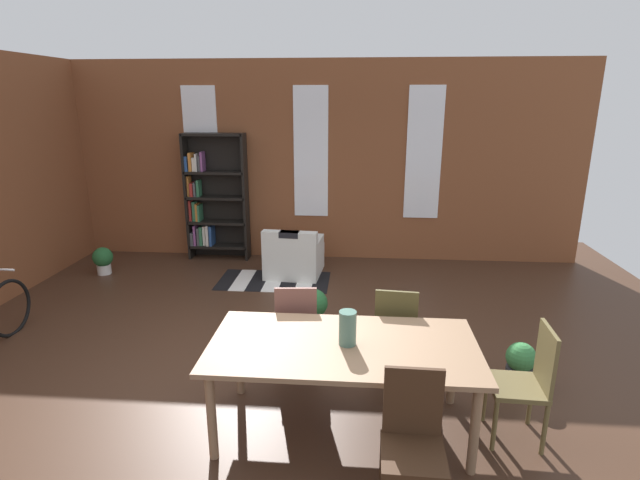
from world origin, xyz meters
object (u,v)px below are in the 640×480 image
object	(u,v)px
dining_chair_head_right	(528,380)
potted_plant_by_shelf	(313,307)
dining_table	(343,352)
dining_chair_near_right	(413,439)
vase_on_table	(348,328)
dining_chair_far_right	(395,330)
potted_plant_window	(520,364)
dining_chair_far_left	(297,327)
armchair_white	(294,257)
bookshelf_tall	(212,199)
potted_plant_corner	(103,259)

from	to	relation	value
dining_chair_head_right	potted_plant_by_shelf	bearing A→B (deg)	135.37
dining_table	dining_chair_near_right	world-z (taller)	dining_chair_near_right
dining_table	potted_plant_by_shelf	xyz separation A→B (m)	(-0.40, 1.79, -0.43)
vase_on_table	potted_plant_by_shelf	size ratio (longest dim) A/B	0.58
dining_chair_head_right	dining_chair_far_right	bearing A→B (deg)	141.78
dining_chair_far_right	potted_plant_window	bearing A→B (deg)	-0.70
potted_plant_window	dining_chair_head_right	bearing A→B (deg)	-105.40
dining_chair_near_right	potted_plant_by_shelf	bearing A→B (deg)	108.97
dining_table	dining_chair_far_right	distance (m)	0.89
potted_plant_by_shelf	potted_plant_window	size ratio (longest dim) A/B	1.07
dining_chair_near_right	dining_chair_far_left	world-z (taller)	same
dining_chair_head_right	armchair_white	xyz separation A→B (m)	(-2.28, 3.53, -0.23)
dining_chair_far_left	dining_table	bearing A→B (deg)	-58.28
dining_table	bookshelf_tall	bearing A→B (deg)	118.40
dining_chair_far_right	potted_plant_window	distance (m)	1.19
bookshelf_tall	potted_plant_by_shelf	size ratio (longest dim) A/B	4.42
bookshelf_tall	potted_plant_by_shelf	world-z (taller)	bookshelf_tall
armchair_white	potted_plant_window	bearing A→B (deg)	-48.45
dining_chair_near_right	potted_plant_by_shelf	size ratio (longest dim) A/B	2.04
dining_table	vase_on_table	distance (m)	0.21
dining_table	vase_on_table	world-z (taller)	vase_on_table
bookshelf_tall	potted_plant_by_shelf	xyz separation A→B (m)	(1.90, -2.46, -0.75)
vase_on_table	dining_chair_head_right	xyz separation A→B (m)	(1.38, -0.00, -0.38)
dining_table	armchair_white	bearing A→B (deg)	103.75
potted_plant_window	dining_table	bearing A→B (deg)	-155.62
dining_chair_near_right	potted_plant_corner	distance (m)	5.87
dining_table	vase_on_table	xyz separation A→B (m)	(0.03, 0.00, 0.21)
vase_on_table	bookshelf_tall	world-z (taller)	bookshelf_tall
armchair_white	potted_plant_by_shelf	size ratio (longest dim) A/B	1.84
armchair_white	potted_plant_window	world-z (taller)	armchair_white
vase_on_table	dining_chair_far_left	xyz separation A→B (m)	(-0.49, 0.75, -0.38)
bookshelf_tall	armchair_white	world-z (taller)	bookshelf_tall
potted_plant_by_shelf	potted_plant_corner	distance (m)	3.69
dining_table	potted_plant_by_shelf	size ratio (longest dim) A/B	4.46
dining_chair_head_right	dining_chair_near_right	bearing A→B (deg)	-141.79
dining_chair_far_left	armchair_white	size ratio (longest dim) A/B	1.11
dining_chair_head_right	bookshelf_tall	bearing A→B (deg)	131.10
dining_chair_far_left	bookshelf_tall	size ratio (longest dim) A/B	0.46
armchair_white	potted_plant_corner	size ratio (longest dim) A/B	2.06
dining_chair_head_right	bookshelf_tall	size ratio (longest dim) A/B	0.46
vase_on_table	dining_chair_far_right	xyz separation A→B (m)	(0.43, 0.75, -0.38)
dining_table	potted_plant_window	bearing A→B (deg)	24.38
dining_chair_far_left	potted_plant_by_shelf	bearing A→B (deg)	86.72
dining_chair_far_right	dining_chair_near_right	world-z (taller)	same
vase_on_table	armchair_white	xyz separation A→B (m)	(-0.89, 3.53, -0.61)
dining_chair_head_right	potted_plant_by_shelf	distance (m)	2.56
vase_on_table	potted_plant_window	distance (m)	1.87
dining_table	potted_plant_corner	xyz separation A→B (m)	(-3.76, 3.32, -0.45)
armchair_white	dining_chair_near_right	bearing A→B (deg)	-72.69
bookshelf_tall	vase_on_table	bearing A→B (deg)	-61.27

